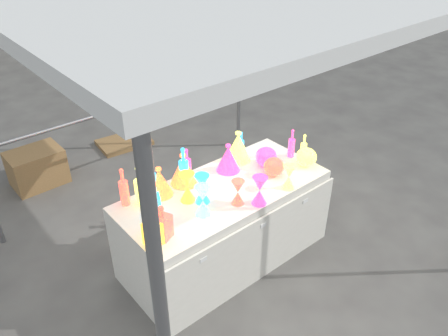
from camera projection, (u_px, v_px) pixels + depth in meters
ground at (224, 255)px, 4.02m from camera, size 80.00×80.00×0.00m
display_table at (225, 224)px, 3.82m from camera, size 1.84×0.83×0.75m
cardboard_box_closed at (37, 168)px, 4.93m from camera, size 0.58×0.43×0.42m
cardboard_box_flat at (124, 142)px, 5.81m from camera, size 0.70×0.53×0.06m
bottle_1 at (152, 179)px, 3.46m from camera, size 0.08×0.08×0.32m
bottle_2 at (123, 187)px, 3.36m from camera, size 0.08×0.08×0.33m
bottle_3 at (187, 163)px, 3.70m from camera, size 0.09×0.09×0.28m
bottle_4 at (139, 185)px, 3.36m from camera, size 0.09×0.09×0.34m
bottle_5 at (152, 193)px, 3.26m from camera, size 0.09×0.09×0.35m
bottle_7 at (184, 166)px, 3.59m from camera, size 0.10×0.10×0.35m
decanter_0 at (152, 229)px, 2.98m from camera, size 0.12×0.12×0.27m
decanter_1 at (162, 222)px, 3.04m from camera, size 0.15×0.15×0.27m
decanter_2 at (153, 201)px, 3.25m from camera, size 0.14×0.14×0.26m
hourglass_0 at (238, 192)px, 3.39m from camera, size 0.13×0.13×0.21m
hourglass_1 at (260, 190)px, 3.39m from camera, size 0.16×0.16×0.24m
hourglass_2 at (289, 177)px, 3.57m from camera, size 0.14×0.14×0.22m
hourglass_3 at (203, 201)px, 3.27m from camera, size 0.15×0.15×0.25m
hourglass_4 at (187, 187)px, 3.42m from camera, size 0.16×0.16×0.25m
hourglass_5 at (202, 189)px, 3.41m from camera, size 0.15×0.15×0.24m
globe_1 at (306, 158)px, 3.90m from camera, size 0.22×0.22×0.15m
globe_2 at (274, 167)px, 3.77m from camera, size 0.22×0.22×0.14m
globe_3 at (266, 158)px, 3.90m from camera, size 0.26×0.26×0.16m
lampshade_0 at (159, 181)px, 3.49m from camera, size 0.23×0.23×0.25m
lampshade_1 at (184, 169)px, 3.62m from camera, size 0.27×0.27×0.28m
lampshade_2 at (228, 157)px, 3.80m from camera, size 0.28×0.28×0.25m
lampshade_3 at (238, 146)px, 3.95m from camera, size 0.29×0.29×0.28m
bottle_8 at (241, 144)px, 4.02m from camera, size 0.07×0.07×0.25m
bottle_10 at (292, 143)px, 4.00m from camera, size 0.08×0.08×0.28m
bottle_11 at (304, 147)px, 3.96m from camera, size 0.06×0.06×0.26m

